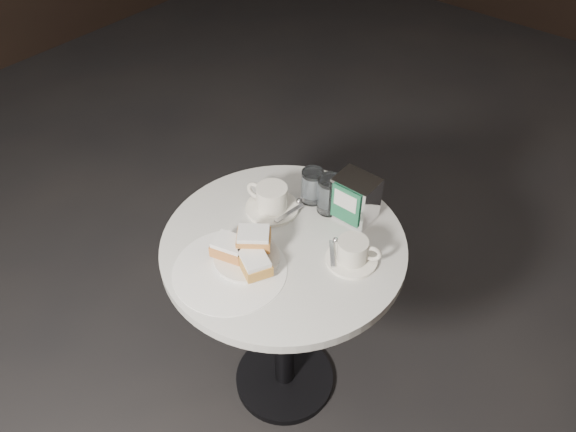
{
  "coord_description": "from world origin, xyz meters",
  "views": [
    {
      "loc": [
        0.72,
        -0.84,
        1.89
      ],
      "look_at": [
        0.0,
        0.02,
        0.83
      ],
      "focal_mm": 35.0,
      "sensor_mm": 36.0,
      "label": 1
    }
  ],
  "objects_px": {
    "coffee_cup_left": "(272,200)",
    "napkin_dispenser": "(355,198)",
    "beignet_plate": "(246,252)",
    "coffee_cup_right": "(353,252)",
    "cafe_table": "(284,286)",
    "water_glass_right": "(329,195)",
    "water_glass_left": "(312,186)"
  },
  "relations": [
    {
      "from": "beignet_plate",
      "to": "napkin_dispenser",
      "type": "distance_m",
      "value": 0.36
    },
    {
      "from": "beignet_plate",
      "to": "napkin_dispenser",
      "type": "xyz_separation_m",
      "value": [
        0.12,
        0.33,
        0.04
      ]
    },
    {
      "from": "coffee_cup_left",
      "to": "cafe_table",
      "type": "bearing_deg",
      "value": -43.33
    },
    {
      "from": "cafe_table",
      "to": "water_glass_left",
      "type": "height_order",
      "value": "water_glass_left"
    },
    {
      "from": "beignet_plate",
      "to": "coffee_cup_right",
      "type": "relative_size",
      "value": 1.06
    },
    {
      "from": "coffee_cup_left",
      "to": "napkin_dispenser",
      "type": "bearing_deg",
      "value": 24.7
    },
    {
      "from": "coffee_cup_left",
      "to": "napkin_dispenser",
      "type": "distance_m",
      "value": 0.25
    },
    {
      "from": "coffee_cup_left",
      "to": "water_glass_left",
      "type": "distance_m",
      "value": 0.13
    },
    {
      "from": "water_glass_left",
      "to": "napkin_dispenser",
      "type": "distance_m",
      "value": 0.14
    },
    {
      "from": "cafe_table",
      "to": "beignet_plate",
      "type": "relative_size",
      "value": 3.71
    },
    {
      "from": "beignet_plate",
      "to": "coffee_cup_right",
      "type": "distance_m",
      "value": 0.29
    },
    {
      "from": "cafe_table",
      "to": "coffee_cup_right",
      "type": "distance_m",
      "value": 0.31
    },
    {
      "from": "coffee_cup_right",
      "to": "water_glass_right",
      "type": "relative_size",
      "value": 1.61
    },
    {
      "from": "coffee_cup_right",
      "to": "water_glass_right",
      "type": "xyz_separation_m",
      "value": [
        -0.17,
        0.13,
        0.02
      ]
    },
    {
      "from": "cafe_table",
      "to": "napkin_dispenser",
      "type": "bearing_deg",
      "value": 67.0
    },
    {
      "from": "napkin_dispenser",
      "to": "beignet_plate",
      "type": "bearing_deg",
      "value": -110.75
    },
    {
      "from": "beignet_plate",
      "to": "coffee_cup_left",
      "type": "relative_size",
      "value": 1.12
    },
    {
      "from": "coffee_cup_left",
      "to": "water_glass_right",
      "type": "height_order",
      "value": "water_glass_right"
    },
    {
      "from": "beignet_plate",
      "to": "water_glass_left",
      "type": "height_order",
      "value": "water_glass_left"
    },
    {
      "from": "cafe_table",
      "to": "water_glass_left",
      "type": "xyz_separation_m",
      "value": [
        -0.05,
        0.19,
        0.25
      ]
    },
    {
      "from": "coffee_cup_left",
      "to": "water_glass_right",
      "type": "distance_m",
      "value": 0.17
    },
    {
      "from": "beignet_plate",
      "to": "cafe_table",
      "type": "bearing_deg",
      "value": 75.08
    },
    {
      "from": "cafe_table",
      "to": "water_glass_right",
      "type": "bearing_deg",
      "value": 84.74
    },
    {
      "from": "water_glass_right",
      "to": "napkin_dispenser",
      "type": "relative_size",
      "value": 0.85
    },
    {
      "from": "water_glass_left",
      "to": "water_glass_right",
      "type": "bearing_deg",
      "value": -2.96
    },
    {
      "from": "coffee_cup_right",
      "to": "water_glass_left",
      "type": "relative_size",
      "value": 1.75
    },
    {
      "from": "cafe_table",
      "to": "coffee_cup_left",
      "type": "height_order",
      "value": "coffee_cup_left"
    },
    {
      "from": "beignet_plate",
      "to": "water_glass_right",
      "type": "distance_m",
      "value": 0.31
    },
    {
      "from": "beignet_plate",
      "to": "coffee_cup_right",
      "type": "xyz_separation_m",
      "value": [
        0.22,
        0.18,
        -0.0
      ]
    },
    {
      "from": "cafe_table",
      "to": "water_glass_right",
      "type": "height_order",
      "value": "water_glass_right"
    },
    {
      "from": "beignet_plate",
      "to": "water_glass_right",
      "type": "height_order",
      "value": "water_glass_right"
    },
    {
      "from": "water_glass_right",
      "to": "water_glass_left",
      "type": "bearing_deg",
      "value": 177.04
    }
  ]
}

